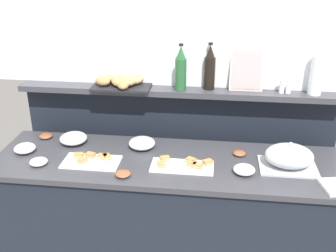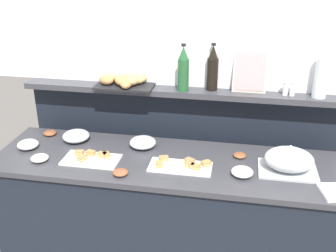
{
  "view_description": "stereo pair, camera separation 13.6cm",
  "coord_description": "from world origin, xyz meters",
  "views": [
    {
      "loc": [
        0.25,
        -2.18,
        2.11
      ],
      "look_at": [
        -0.03,
        0.1,
        1.08
      ],
      "focal_mm": 43.04,
      "sensor_mm": 36.0,
      "label": 1
    },
    {
      "loc": [
        0.39,
        -2.16,
        2.11
      ],
      "look_at": [
        -0.03,
        0.1,
        1.08
      ],
      "focal_mm": 43.04,
      "sensor_mm": 36.0,
      "label": 2
    }
  ],
  "objects": [
    {
      "name": "glass_bowl_large",
      "position": [
        -0.94,
        -0.0,
        0.92
      ],
      "size": [
        0.14,
        0.14,
        0.06
      ],
      "color": "silver",
      "rests_on": "buffet_counter"
    },
    {
      "name": "buffet_counter",
      "position": [
        0.0,
        0.0,
        0.45
      ],
      "size": [
        2.21,
        0.63,
        0.89
      ],
      "color": "black",
      "rests_on": "ground_plane"
    },
    {
      "name": "condiment_bowl_red",
      "position": [
        -0.89,
        0.22,
        0.91
      ],
      "size": [
        0.09,
        0.09,
        0.03
      ],
      "primitive_type": "ellipsoid",
      "color": "brown",
      "rests_on": "buffet_counter"
    },
    {
      "name": "pepper_shaker",
      "position": [
        0.73,
        0.41,
        1.27
      ],
      "size": [
        0.03,
        0.03,
        0.09
      ],
      "color": "white",
      "rests_on": "back_ledge_unit"
    },
    {
      "name": "salt_shaker",
      "position": [
        0.69,
        0.41,
        1.27
      ],
      "size": [
        0.03,
        0.03,
        0.09
      ],
      "color": "white",
      "rests_on": "back_ledge_unit"
    },
    {
      "name": "glass_bowl_medium",
      "position": [
        0.45,
        -0.1,
        0.92
      ],
      "size": [
        0.13,
        0.13,
        0.05
      ],
      "color": "silver",
      "rests_on": "buffet_counter"
    },
    {
      "name": "sandwich_platter_side",
      "position": [
        -0.48,
        -0.07,
        0.9
      ],
      "size": [
        0.35,
        0.19,
        0.04
      ],
      "color": "white",
      "rests_on": "buffet_counter"
    },
    {
      "name": "water_carafe",
      "position": [
        0.9,
        0.41,
        1.35
      ],
      "size": [
        0.09,
        0.09,
        0.26
      ],
      "primitive_type": "cylinder",
      "color": "silver",
      "rests_on": "back_ledge_unit"
    },
    {
      "name": "glass_bowl_small",
      "position": [
        -0.68,
        0.16,
        0.93
      ],
      "size": [
        0.18,
        0.18,
        0.07
      ],
      "color": "silver",
      "rests_on": "buffet_counter"
    },
    {
      "name": "bread_basket",
      "position": [
        -0.4,
        0.42,
        1.26
      ],
      "size": [
        0.41,
        0.32,
        0.08
      ],
      "color": "black",
      "rests_on": "back_ledge_unit"
    },
    {
      "name": "condiment_bowl_cream",
      "position": [
        -0.25,
        -0.22,
        0.91
      ],
      "size": [
        0.09,
        0.09,
        0.03
      ],
      "primitive_type": "ellipsoid",
      "color": "brown",
      "rests_on": "buffet_counter"
    },
    {
      "name": "condiment_bowl_teal",
      "position": [
        -0.79,
        -0.15,
        0.91
      ],
      "size": [
        0.11,
        0.11,
        0.04
      ],
      "primitive_type": "ellipsoid",
      "color": "silver",
      "rests_on": "buffet_counter"
    },
    {
      "name": "ground_plane",
      "position": [
        0.0,
        0.6,
        0.0
      ],
      "size": [
        12.0,
        12.0,
        0.0
      ],
      "primitive_type": "plane",
      "color": "slate"
    },
    {
      "name": "serving_cloche",
      "position": [
        0.71,
        0.0,
        0.97
      ],
      "size": [
        0.34,
        0.24,
        0.17
      ],
      "color": "#B7BABF",
      "rests_on": "buffet_counter"
    },
    {
      "name": "framed_picture",
      "position": [
        0.46,
        0.45,
        1.37
      ],
      "size": [
        0.22,
        0.09,
        0.29
      ],
      "color": "#B2AD9E",
      "rests_on": "back_ledge_unit"
    },
    {
      "name": "condiment_bowl_dark",
      "position": [
        0.43,
        0.13,
        0.91
      ],
      "size": [
        0.08,
        0.08,
        0.03
      ],
      "primitive_type": "ellipsoid",
      "color": "brown",
      "rests_on": "buffet_counter"
    },
    {
      "name": "back_ledge_unit",
      "position": [
        0.0,
        0.49,
        0.64
      ],
      "size": [
        2.22,
        0.22,
        1.22
      ],
      "color": "black",
      "rests_on": "ground_plane"
    },
    {
      "name": "wine_bottle_green",
      "position": [
        0.02,
        0.39,
        1.37
      ],
      "size": [
        0.08,
        0.08,
        0.32
      ],
      "color": "#23562D",
      "rests_on": "back_ledge_unit"
    },
    {
      "name": "glass_bowl_extra",
      "position": [
        -0.2,
        0.15,
        0.93
      ],
      "size": [
        0.17,
        0.17,
        0.07
      ],
      "color": "silver",
      "rests_on": "buffet_counter"
    },
    {
      "name": "wine_bottle_dark",
      "position": [
        0.21,
        0.44,
        1.37
      ],
      "size": [
        0.08,
        0.08,
        0.32
      ],
      "color": "black",
      "rests_on": "back_ledge_unit"
    },
    {
      "name": "sandwich_platter_front",
      "position": [
        0.09,
        -0.07,
        0.91
      ],
      "size": [
        0.38,
        0.17,
        0.04
      ],
      "color": "white",
      "rests_on": "buffet_counter"
    }
  ]
}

